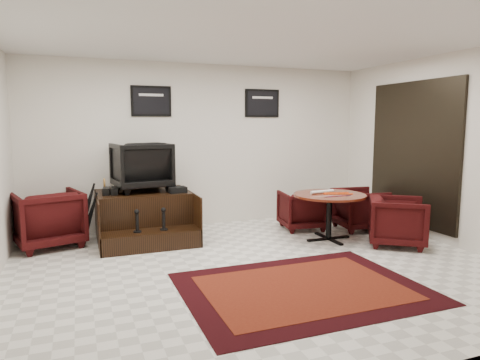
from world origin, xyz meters
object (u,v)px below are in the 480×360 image
table_chair_window (360,207)px  shine_chair (141,164)px  shine_podium (144,217)px  armchair_side (48,216)px  meeting_table (329,200)px  table_chair_corner (398,219)px  table_chair_back (302,208)px

table_chair_window → shine_chair: bearing=83.1°
shine_podium → armchair_side: size_ratio=1.61×
shine_podium → meeting_table: (2.65, -1.10, 0.29)m
armchair_side → shine_podium: bearing=162.4°
armchair_side → meeting_table: size_ratio=0.83×
shine_podium → table_chair_corner: 3.83m
shine_chair → table_chair_corner: bearing=144.1°
armchair_side → table_chair_window: size_ratio=1.18×
armchair_side → meeting_table: armchair_side is taller
table_chair_back → table_chair_corner: (0.83, -1.38, 0.03)m
meeting_table → shine_chair: bearing=154.7°
meeting_table → table_chair_corner: size_ratio=1.39×
shine_podium → meeting_table: bearing=-22.7°
shine_chair → meeting_table: (2.65, -1.25, -0.53)m
table_chair_back → table_chair_window: table_chair_window is taller
meeting_table → table_chair_back: (-0.05, 0.76, -0.27)m
shine_chair → meeting_table: shine_chair is taller
shine_podium → table_chair_back: bearing=-7.5°
meeting_table → table_chair_corner: 1.02m
armchair_side → shine_chair: bearing=168.5°
shine_podium → shine_chair: bearing=90.0°
armchair_side → meeting_table: 4.18m
shine_podium → armchair_side: armchair_side is taller
armchair_side → table_chair_window: bearing=155.0°
shine_podium → table_chair_window: table_chair_window is taller
shine_podium → table_chair_back: size_ratio=2.03×
meeting_table → table_chair_back: size_ratio=1.52×
table_chair_window → table_chair_back: bearing=74.6°
shine_chair → shine_podium: bearing=82.8°
shine_chair → armchair_side: (-1.37, -0.12, -0.70)m
shine_podium → table_chair_corner: bearing=-26.7°
shine_chair → table_chair_window: (3.50, -0.86, -0.77)m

